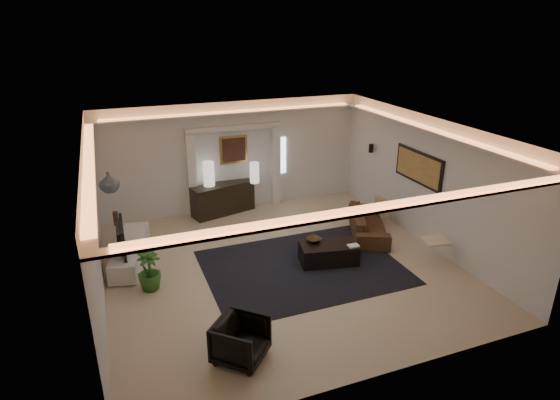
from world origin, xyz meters
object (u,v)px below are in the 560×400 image
object	(u,v)px
sofa	(368,223)
coffee_table	(328,254)
console	(223,199)
armchair	(241,340)

from	to	relation	value
sofa	coffee_table	size ratio (longest dim) A/B	1.65
coffee_table	console	bearing A→B (deg)	123.84
sofa	coffee_table	bearing A→B (deg)	144.46
coffee_table	armchair	bearing A→B (deg)	-127.53
console	sofa	world-z (taller)	console
console	sofa	size ratio (longest dim) A/B	0.84
sofa	armchair	world-z (taller)	armchair
armchair	coffee_table	bearing A→B (deg)	-6.35
console	armchair	size ratio (longest dim) A/B	2.24
sofa	coffee_table	xyz separation A→B (m)	(-1.52, -0.90, -0.08)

